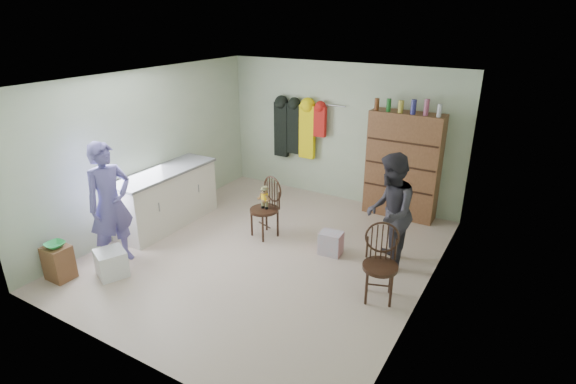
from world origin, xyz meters
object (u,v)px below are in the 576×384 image
Objects in this scene: chair_far at (381,259)px; dresser at (403,165)px; counter at (166,197)px; chair_front at (267,203)px.

dresser is (-0.53, 2.49, 0.39)m from chair_far.
counter is 0.90× the size of dresser.
chair_far reaches higher than chair_front.
counter is at bearing -144.31° from dresser.
chair_front reaches higher than counter.
dresser is at bearing 35.69° from counter.
chair_far reaches higher than counter.
dresser reaches higher than chair_far.
counter is 1.92× the size of chair_far.
chair_far is at bearing -2.91° from counter.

